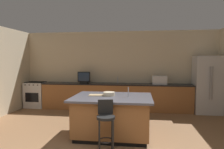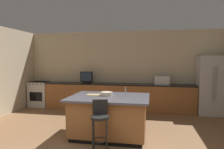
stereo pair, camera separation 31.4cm
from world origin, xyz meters
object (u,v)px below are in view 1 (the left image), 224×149
at_px(cutting_board, 96,95).
at_px(tv_monitor, 84,78).
at_px(fruit_bowl, 109,94).
at_px(cell_phone, 96,95).
at_px(bar_stool_center, 106,122).
at_px(refrigerator, 207,85).
at_px(microwave, 159,80).
at_px(kitchen_island, 112,116).
at_px(range_oven, 36,94).

bearing_deg(cutting_board, tv_monitor, 111.75).
xyz_separation_m(fruit_bowl, cell_phone, (-0.32, 0.08, -0.04)).
bearing_deg(bar_stool_center, cutting_board, 100.44).
xyz_separation_m(refrigerator, microwave, (-1.51, 0.05, 0.13)).
xyz_separation_m(microwave, tv_monitor, (-2.60, -0.05, 0.04)).
bearing_deg(tv_monitor, kitchen_island, -61.33).
bearing_deg(cell_phone, fruit_bowl, 13.28).
bearing_deg(bar_stool_center, range_oven, 121.23).
bearing_deg(cutting_board, range_oven, 138.98).
distance_m(kitchen_island, tv_monitor, 2.84).
bearing_deg(microwave, range_oven, -179.99).
bearing_deg(cutting_board, microwave, 55.45).
relative_size(tv_monitor, cell_phone, 2.96).
height_order(kitchen_island, bar_stool_center, bar_stool_center).
bearing_deg(refrigerator, fruit_bowl, -140.69).
distance_m(tv_monitor, bar_stool_center, 3.56).
distance_m(bar_stool_center, fruit_bowl, 1.00).
bearing_deg(range_oven, cutting_board, -41.02).
distance_m(microwave, bar_stool_center, 3.59).
bearing_deg(refrigerator, bar_stool_center, -130.49).
height_order(tv_monitor, cell_phone, tv_monitor).
distance_m(kitchen_island, refrigerator, 3.73).
bearing_deg(range_oven, fruit_bowl, -37.92).
relative_size(kitchen_island, refrigerator, 0.95).
xyz_separation_m(microwave, cell_phone, (-1.68, -2.31, -0.14)).
distance_m(bar_stool_center, cutting_board, 1.04).
relative_size(range_oven, cutting_board, 2.97).
distance_m(fruit_bowl, cutting_board, 0.31).
bearing_deg(cell_phone, bar_stool_center, -40.94).
bearing_deg(fruit_bowl, refrigerator, 39.31).
xyz_separation_m(range_oven, bar_stool_center, (3.15, -3.32, 0.12)).
bearing_deg(kitchen_island, bar_stool_center, -90.49).
distance_m(refrigerator, fruit_bowl, 3.71).
height_order(refrigerator, tv_monitor, refrigerator).
bearing_deg(fruit_bowl, bar_stool_center, -85.30).
distance_m(refrigerator, cutting_board, 3.96).
distance_m(kitchen_island, fruit_bowl, 0.50).
relative_size(cell_phone, cutting_board, 0.48).
xyz_separation_m(tv_monitor, fruit_bowl, (1.25, -2.34, -0.15)).
xyz_separation_m(tv_monitor, cutting_board, (0.94, -2.36, -0.18)).
xyz_separation_m(bar_stool_center, cell_phone, (-0.40, 1.00, 0.33)).
height_order(cell_phone, cutting_board, cutting_board).
bearing_deg(range_oven, cell_phone, -40.03).
xyz_separation_m(kitchen_island, cutting_board, (-0.39, 0.07, 0.45)).
relative_size(fruit_bowl, cell_phone, 1.77).
bearing_deg(tv_monitor, cell_phone, -67.76).
bearing_deg(refrigerator, cutting_board, -143.32).
bearing_deg(fruit_bowl, tv_monitor, 117.98).
height_order(microwave, cell_phone, microwave).
height_order(refrigerator, fruit_bowl, refrigerator).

